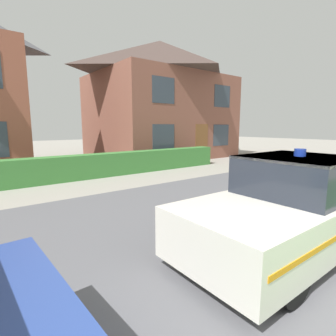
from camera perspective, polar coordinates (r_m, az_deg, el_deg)
road_strip at (r=5.14m, az=-2.86°, el=-13.42°), size 28.00×6.48×0.01m
garden_hedge at (r=10.54m, az=-15.84°, el=0.45°), size 12.43×0.65×0.91m
police_car at (r=4.62m, az=24.89°, el=-7.90°), size 3.91×1.73×1.61m
house_right at (r=17.75m, az=-1.74°, el=14.79°), size 8.56×7.00×7.34m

